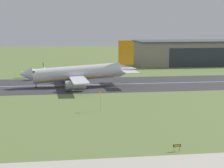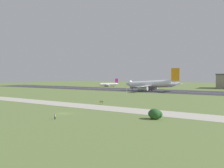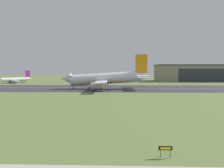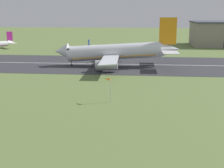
{
  "view_description": "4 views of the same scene",
  "coord_description": "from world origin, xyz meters",
  "px_view_note": "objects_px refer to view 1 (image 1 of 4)",
  "views": [
    {
      "loc": [
        -30.68,
        -62.07,
        28.44
      ],
      "look_at": [
        -8.18,
        83.73,
        6.65
      ],
      "focal_mm": 70.0,
      "sensor_mm": 36.0,
      "label": 1
    },
    {
      "loc": [
        54.1,
        -55.42,
        13.04
      ],
      "look_at": [
        -24.67,
        71.32,
        7.57
      ],
      "focal_mm": 35.0,
      "sensor_mm": 36.0,
      "label": 2
    },
    {
      "loc": [
        -8.64,
        -0.83,
        11.42
      ],
      "look_at": [
        -11.2,
        79.92,
        5.8
      ],
      "focal_mm": 35.0,
      "sensor_mm": 36.0,
      "label": 3
    },
    {
      "loc": [
        -6.34,
        -2.22,
        22.29
      ],
      "look_at": [
        -13.28,
        72.06,
        4.58
      ],
      "focal_mm": 50.0,
      "sensor_mm": 36.0,
      "label": 4
    }
  ],
  "objects_px": {
    "airplane_landing": "(78,73)",
    "runway_sign": "(177,146)",
    "windsock_pole": "(98,94)",
    "airplane_parked_west": "(43,72)"
  },
  "relations": [
    {
      "from": "airplane_landing",
      "to": "runway_sign",
      "type": "distance_m",
      "value": 97.18
    },
    {
      "from": "airplane_landing",
      "to": "windsock_pole",
      "type": "relative_size",
      "value": 8.46
    },
    {
      "from": "windsock_pole",
      "to": "airplane_landing",
      "type": "bearing_deg",
      "value": 92.71
    },
    {
      "from": "airplane_landing",
      "to": "airplane_parked_west",
      "type": "relative_size",
      "value": 2.32
    },
    {
      "from": "windsock_pole",
      "to": "runway_sign",
      "type": "relative_size",
      "value": 3.44
    },
    {
      "from": "windsock_pole",
      "to": "runway_sign",
      "type": "distance_m",
      "value": 47.32
    },
    {
      "from": "airplane_landing",
      "to": "runway_sign",
      "type": "bearing_deg",
      "value": -81.64
    },
    {
      "from": "airplane_parked_west",
      "to": "windsock_pole",
      "type": "bearing_deg",
      "value": -78.34
    },
    {
      "from": "airplane_landing",
      "to": "windsock_pole",
      "type": "height_order",
      "value": "airplane_landing"
    },
    {
      "from": "runway_sign",
      "to": "windsock_pole",
      "type": "bearing_deg",
      "value": 104.42
    }
  ]
}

